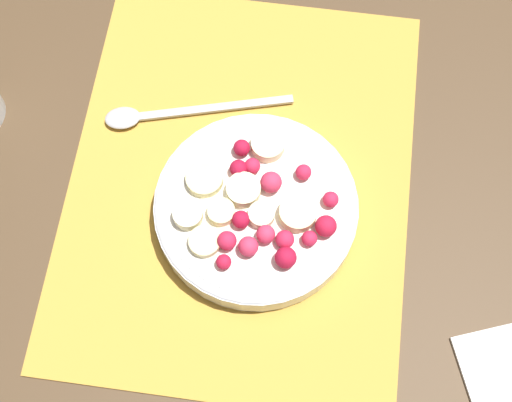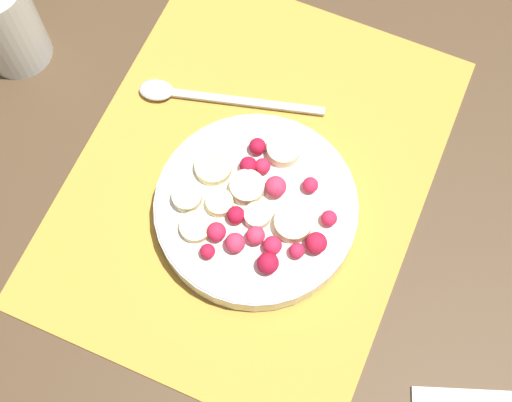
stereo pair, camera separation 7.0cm
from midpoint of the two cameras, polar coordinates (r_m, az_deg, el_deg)
name	(u,v)px [view 2 (the right image)]	position (r m, az deg, el deg)	size (l,w,h in m)	color
ground_plane	(251,178)	(0.76, 2.20, 1.49)	(3.00, 3.00, 0.00)	#4C3823
placemat	(251,177)	(0.76, 2.21, 1.58)	(0.46, 0.36, 0.01)	gold
fruit_bowl	(256,208)	(0.72, 2.76, -0.89)	(0.21, 0.21, 0.05)	silver
spoon	(195,95)	(0.79, -2.37, 8.17)	(0.07, 0.20, 0.01)	#B2B2B7
drinking_glass	(4,22)	(0.82, -17.18, 13.26)	(0.07, 0.07, 0.12)	white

